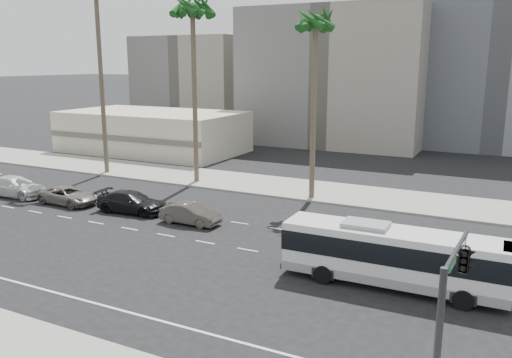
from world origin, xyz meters
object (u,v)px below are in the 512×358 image
Objects in this scene: car_d at (15,187)px; palm_near at (316,26)px; city_bus at (393,255)px; palm_mid at (192,13)px; car_a at (190,214)px; car_c at (68,195)px; car_b at (132,202)px; traffic_signal at (462,267)px.

car_d is 27.86m from palm_near.
palm_mid is (-21.42, 15.10, 13.52)m from city_bus.
car_a is 0.86× the size of car_c.
city_bus is 2.53× the size of car_a.
car_b reaches higher than car_a.
car_d is 21.09m from palm_mid.
car_b is (-5.50, 0.41, 0.07)m from car_a.
car_a is 0.26× the size of palm_mid.
car_a reaches higher than car_c.
city_bus is 15.38m from car_a.
traffic_signal is at bearing -126.56° from car_a.
palm_mid is (4.89, 10.98, 14.47)m from car_c.
car_a is 17.28m from palm_near.
palm_mid reaches higher than palm_near.
car_b is at bearing 152.66° from traffic_signal.
car_a is 0.76× the size of car_d.
car_b is 6.03m from car_c.
palm_mid reaches higher than car_a.
palm_near is (10.58, 9.78, 12.92)m from car_b.
car_a is at bearing 163.47° from city_bus.
car_d is 0.37× the size of palm_near.
palm_mid is at bearing 143.89° from city_bus.
palm_mid is at bearing 138.75° from traffic_signal.
traffic_signal is at bearing -113.16° from car_c.
city_bus is at bearing -101.55° from car_d.
car_a is 0.69× the size of traffic_signal.
car_a is 5.52m from car_b.
palm_mid is at bearing -22.58° from car_c.
car_d is 38.79m from traffic_signal.
palm_near is at bearing -56.99° from car_c.
city_bus reaches higher than car_c.
traffic_signal is 0.37× the size of palm_mid.
city_bus is 26.64m from car_c.
car_c is at bearing -113.99° from palm_mid.
car_d reaches higher than car_c.
car_d is (-11.83, -0.59, 0.03)m from car_b.
car_c is 5.82m from car_d.
car_c is 23.43m from palm_near.
car_a is 17.34m from car_d.
traffic_signal is at bearing -44.39° from palm_mid.
car_d is at bearing 88.13° from car_b.
car_d is at bearing -155.16° from palm_near.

